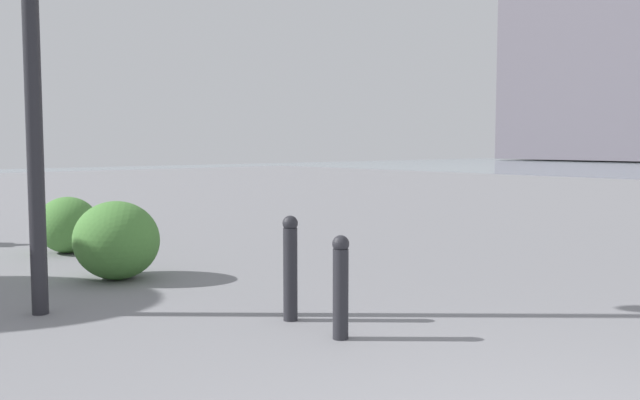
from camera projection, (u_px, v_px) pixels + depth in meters
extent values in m
cube|color=#5B5660|center=(604.00, 14.00, 66.46)|extent=(14.96, 13.49, 28.17)
cylinder|color=#232328|center=(32.00, 73.00, 5.80)|extent=(0.14, 0.14, 4.16)
cylinder|color=#232328|center=(341.00, 294.00, 5.18)|extent=(0.12, 0.12, 0.69)
sphere|color=#232328|center=(341.00, 244.00, 5.15)|extent=(0.13, 0.13, 0.13)
cylinder|color=#232328|center=(290.00, 274.00, 5.73)|extent=(0.12, 0.12, 0.78)
sphere|color=#232328|center=(290.00, 223.00, 5.69)|extent=(0.13, 0.13, 0.13)
ellipsoid|color=#477F38|center=(116.00, 240.00, 7.49)|extent=(1.01, 0.91, 0.86)
ellipsoid|color=#477F38|center=(68.00, 225.00, 9.31)|extent=(0.90, 0.81, 0.76)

